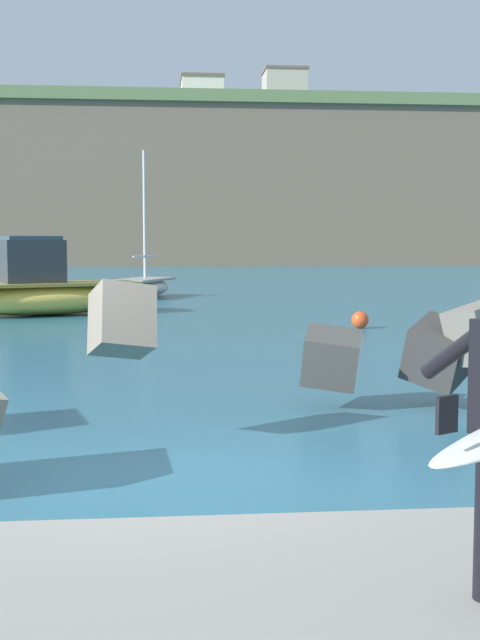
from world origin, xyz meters
TOP-DOWN VIEW (x-y plane):
  - ground_plane at (0.00, 0.00)m, footprint 400.00×400.00m
  - breakwater_jetty at (1.73, 1.03)m, footprint 30.12×5.54m
  - boat_near_left at (-3.24, 18.30)m, footprint 6.23×4.24m
  - boat_near_centre at (-0.46, 26.40)m, footprint 3.00×4.44m
  - mooring_buoy_inner at (5.31, 13.37)m, footprint 0.44×0.44m
  - headland_bluff at (15.43, 97.47)m, footprint 103.75×43.85m
  - station_building_west at (15.98, 98.42)m, footprint 4.51×5.05m
  - station_building_central at (5.50, 97.08)m, footprint 5.19×7.07m
  - station_building_east at (15.75, 97.30)m, footprint 5.29×5.26m

SIDE VIEW (x-z plane):
  - ground_plane at x=0.00m, z-range 0.00..0.00m
  - mooring_buoy_inner at x=5.31m, z-range 0.00..0.44m
  - boat_near_centre at x=-0.46m, z-range -2.49..3.40m
  - boat_near_left at x=-3.24m, z-range -0.45..1.94m
  - breakwater_jetty at x=1.73m, z-range -0.17..2.28m
  - headland_bluff at x=15.43m, z-range 0.02..17.32m
  - station_building_west at x=15.98m, z-range 17.31..21.69m
  - station_building_central at x=5.50m, z-range 17.31..22.39m
  - station_building_east at x=15.75m, z-range 17.31..23.67m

